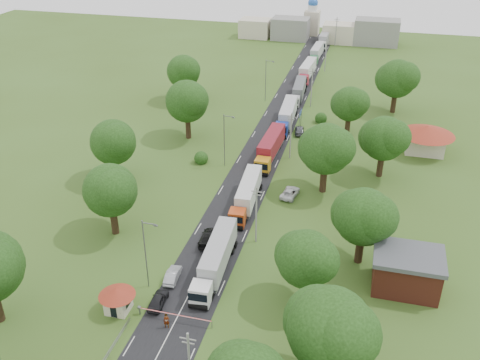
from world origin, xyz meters
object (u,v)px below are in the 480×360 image
(guard_booth, at_px, (117,296))
(car_lane_front, at_px, (158,300))
(pedestrian_near, at_px, (167,321))
(info_sign, at_px, (300,116))
(car_lane_mid, at_px, (173,275))
(truck_0, at_px, (216,258))
(boom_barrier, at_px, (164,313))

(guard_booth, relative_size, car_lane_front, 1.05)
(pedestrian_near, bearing_deg, info_sign, 71.80)
(guard_booth, distance_m, car_lane_mid, 8.36)
(guard_booth, xyz_separation_m, info_sign, (12.40, 60.00, 0.84))
(guard_booth, bearing_deg, truck_0, 47.49)
(guard_booth, bearing_deg, pedestrian_near, -10.62)
(guard_booth, bearing_deg, info_sign, 78.32)
(guard_booth, xyz_separation_m, car_lane_mid, (4.20, 7.07, -1.47))
(pedestrian_near, bearing_deg, car_lane_mid, 93.54)
(truck_0, bearing_deg, car_lane_front, -122.35)
(car_lane_front, relative_size, pedestrian_near, 2.14)
(truck_0, height_order, pedestrian_near, truck_0)
(info_sign, relative_size, pedestrian_near, 2.09)
(car_lane_front, distance_m, car_lane_mid, 4.93)
(truck_0, bearing_deg, guard_booth, -132.51)
(boom_barrier, relative_size, car_lane_mid, 2.20)
(boom_barrier, distance_m, info_sign, 60.39)
(guard_booth, relative_size, car_lane_mid, 1.05)
(boom_barrier, xyz_separation_m, guard_booth, (-5.84, -0.00, 1.27))
(guard_booth, xyz_separation_m, car_lane_front, (4.20, 2.14, -1.45))
(car_lane_front, bearing_deg, truck_0, -125.73)
(truck_0, relative_size, car_lane_front, 3.58)
(boom_barrier, distance_m, truck_0, 10.67)
(boom_barrier, height_order, info_sign, info_sign)
(car_lane_mid, bearing_deg, truck_0, -154.33)
(boom_barrier, relative_size, guard_booth, 2.10)
(guard_booth, bearing_deg, car_lane_mid, 59.30)
(car_lane_front, bearing_deg, boom_barrier, 124.16)
(car_lane_front, bearing_deg, car_lane_mid, -93.37)
(guard_booth, distance_m, car_lane_front, 4.93)
(boom_barrier, relative_size, info_sign, 2.25)
(car_lane_mid, xyz_separation_m, pedestrian_near, (2.44, -8.32, 0.29))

